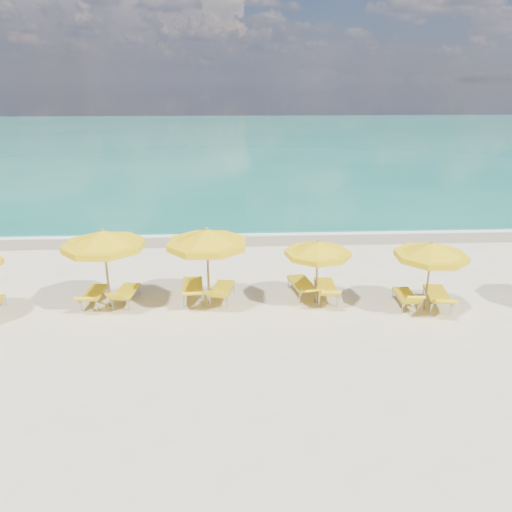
{
  "coord_description": "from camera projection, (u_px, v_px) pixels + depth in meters",
  "views": [
    {
      "loc": [
        -0.83,
        -14.35,
        6.82
      ],
      "look_at": [
        0.0,
        1.5,
        1.2
      ],
      "focal_mm": 35.0,
      "sensor_mm": 36.0,
      "label": 1
    }
  ],
  "objects": [
    {
      "name": "ground_plane",
      "position": [
        258.0,
        307.0,
        15.83
      ],
      "size": [
        120.0,
        120.0,
        0.0
      ],
      "primitive_type": "plane",
      "color": "beige"
    },
    {
      "name": "ocean",
      "position": [
        236.0,
        139.0,
        61.01
      ],
      "size": [
        120.0,
        80.0,
        0.3
      ],
      "primitive_type": "cube",
      "color": "#126853",
      "rests_on": "ground"
    },
    {
      "name": "wet_sand_band",
      "position": [
        249.0,
        238.0,
        22.79
      ],
      "size": [
        120.0,
        2.6,
        0.01
      ],
      "primitive_type": "cube",
      "color": "tan",
      "rests_on": "ground"
    },
    {
      "name": "foam_line",
      "position": [
        249.0,
        233.0,
        23.55
      ],
      "size": [
        120.0,
        1.2,
        0.03
      ],
      "primitive_type": "cube",
      "color": "white",
      "rests_on": "ground"
    },
    {
      "name": "whitecap_near",
      "position": [
        149.0,
        194.0,
        31.53
      ],
      "size": [
        14.0,
        0.36,
        0.05
      ],
      "primitive_type": "cube",
      "color": "white",
      "rests_on": "ground"
    },
    {
      "name": "whitecap_far",
      "position": [
        343.0,
        173.0,
        38.81
      ],
      "size": [
        18.0,
        0.3,
        0.05
      ],
      "primitive_type": "cube",
      "color": "white",
      "rests_on": "ground"
    },
    {
      "name": "umbrella_2",
      "position": [
        104.0,
        240.0,
        15.19
      ],
      "size": [
        3.38,
        3.38,
        2.58
      ],
      "rotation": [
        0.0,
        0.0,
        -0.43
      ],
      "color": "#9E7D4F",
      "rests_on": "ground"
    },
    {
      "name": "umbrella_3",
      "position": [
        207.0,
        239.0,
        15.33
      ],
      "size": [
        3.23,
        3.23,
        2.58
      ],
      "rotation": [
        0.0,
        0.0,
        0.33
      ],
      "color": "#9E7D4F",
      "rests_on": "ground"
    },
    {
      "name": "umbrella_4",
      "position": [
        318.0,
        249.0,
        15.58
      ],
      "size": [
        2.44,
        2.44,
        2.13
      ],
      "rotation": [
        0.0,
        0.0,
        -0.18
      ],
      "color": "#9E7D4F",
      "rests_on": "ground"
    },
    {
      "name": "umbrella_5",
      "position": [
        431.0,
        251.0,
        15.08
      ],
      "size": [
        2.85,
        2.85,
        2.25
      ],
      "rotation": [
        0.0,
        0.0,
        0.35
      ],
      "color": "#9E7D4F",
      "rests_on": "ground"
    },
    {
      "name": "lounger_2_left",
      "position": [
        94.0,
        297.0,
        16.03
      ],
      "size": [
        0.64,
        1.77,
        0.7
      ],
      "rotation": [
        0.0,
        0.0,
        -0.04
      ],
      "color": "#A5A8AD",
      "rests_on": "ground"
    },
    {
      "name": "lounger_2_right",
      "position": [
        126.0,
        297.0,
        16.08
      ],
      "size": [
        0.8,
        1.81,
        0.8
      ],
      "rotation": [
        0.0,
        0.0,
        -0.13
      ],
      "color": "#A5A8AD",
      "rests_on": "ground"
    },
    {
      "name": "lounger_3_left",
      "position": [
        193.0,
        292.0,
        16.39
      ],
      "size": [
        0.8,
        2.09,
        0.78
      ],
      "rotation": [
        0.0,
        0.0,
        0.07
      ],
      "color": "#A5A8AD",
      "rests_on": "ground"
    },
    {
      "name": "lounger_3_right",
      "position": [
        222.0,
        294.0,
        16.24
      ],
      "size": [
        0.95,
        1.92,
        0.81
      ],
      "rotation": [
        0.0,
        0.0,
        -0.19
      ],
      "color": "#A5A8AD",
      "rests_on": "ground"
    },
    {
      "name": "lounger_4_left",
      "position": [
        302.0,
        289.0,
        16.65
      ],
      "size": [
        0.98,
        2.06,
        0.72
      ],
      "rotation": [
        0.0,
        0.0,
        0.18
      ],
      "color": "#A5A8AD",
      "rests_on": "ground"
    },
    {
      "name": "lounger_4_right",
      "position": [
        326.0,
        292.0,
        16.37
      ],
      "size": [
        0.73,
        1.99,
        0.8
      ],
      "rotation": [
        0.0,
        0.0,
        -0.05
      ],
      "color": "#A5A8AD",
      "rests_on": "ground"
    },
    {
      "name": "lounger_5_left",
      "position": [
        406.0,
        300.0,
        15.85
      ],
      "size": [
        0.62,
        1.66,
        0.78
      ],
      "rotation": [
        0.0,
        0.0,
        -0.04
      ],
      "color": "#A5A8AD",
      "rests_on": "ground"
    },
    {
      "name": "lounger_5_right",
      "position": [
        437.0,
        300.0,
        15.8
      ],
      "size": [
        0.98,
        2.07,
        0.79
      ],
      "rotation": [
        0.0,
        0.0,
        -0.18
      ],
      "color": "#A5A8AD",
      "rests_on": "ground"
    }
  ]
}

